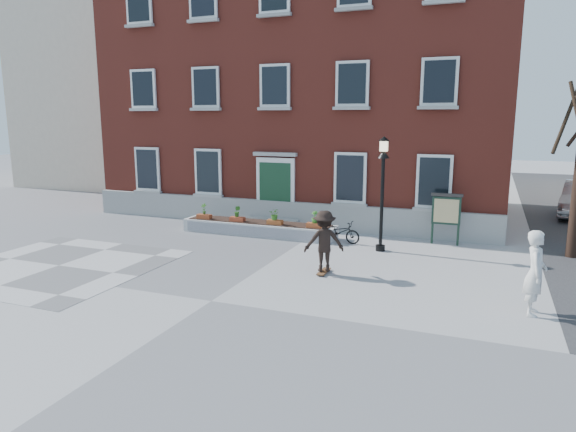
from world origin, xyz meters
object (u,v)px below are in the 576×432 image
at_px(lamp_post, 383,178).
at_px(skateboarder, 324,241).
at_px(bystander, 535,273).
at_px(notice_board, 446,210).
at_px(bicycle, 340,232).

distance_m(lamp_post, skateboarder, 3.73).
distance_m(bystander, notice_board, 6.73).
distance_m(bicycle, lamp_post, 2.76).
distance_m(notice_board, skateboarder, 5.82).
xyz_separation_m(bystander, skateboarder, (-5.52, 1.27, -0.03)).
height_order(bicycle, skateboarder, skateboarder).
bearing_deg(bicycle, notice_board, -66.19).
height_order(bicycle, notice_board, notice_board).
bearing_deg(bicycle, skateboarder, -164.13).
height_order(bystander, notice_board, bystander).
relative_size(bystander, notice_board, 1.08).
relative_size(lamp_post, skateboarder, 2.08).
relative_size(bystander, lamp_post, 0.51).
bearing_deg(bicycle, bystander, -123.09).
height_order(bicycle, bystander, bystander).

